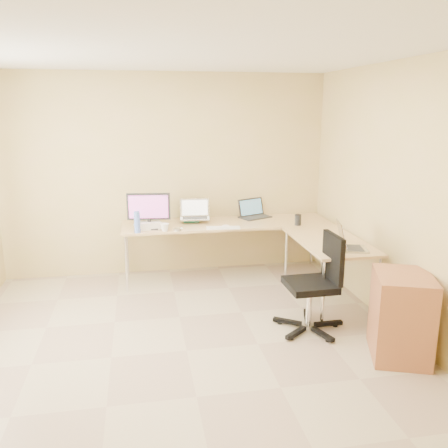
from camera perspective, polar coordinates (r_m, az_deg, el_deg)
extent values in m
plane|color=tan|center=(4.45, -4.56, -15.08)|extent=(4.50, 4.50, 0.00)
plane|color=white|center=(3.92, -5.33, 20.40)|extent=(4.50, 4.50, 0.00)
plane|color=tan|center=(6.20, -6.98, 5.89)|extent=(4.50, 0.00, 4.50)
plane|color=tan|center=(1.87, 2.09, -13.20)|extent=(4.50, 0.00, 4.50)
plane|color=tan|center=(4.67, 21.66, 2.40)|extent=(0.00, 4.50, 4.50)
cube|color=tan|center=(6.10, 0.34, -3.14)|extent=(2.65, 0.70, 0.73)
cube|color=tan|center=(5.46, 12.50, -5.55)|extent=(0.70, 1.30, 0.73)
cube|color=black|center=(5.71, -9.13, 1.57)|extent=(0.53, 0.23, 0.44)
cube|color=#218A77|center=(6.12, -4.11, 0.65)|extent=(0.20, 0.27, 0.04)
cube|color=#B8B8B8|center=(5.99, -3.56, 1.76)|extent=(0.40, 0.32, 0.24)
cube|color=#272626|center=(6.25, 3.81, 1.89)|extent=(0.48, 0.42, 0.25)
cube|color=white|center=(5.70, -0.10, -0.46)|extent=(0.42, 0.16, 0.02)
ellipsoid|color=white|center=(5.74, 0.23, -0.25)|extent=(0.11, 0.09, 0.04)
imported|color=white|center=(5.61, -7.20, -0.40)|extent=(0.11, 0.11, 0.10)
cylinder|color=silver|center=(5.63, -5.63, -0.67)|extent=(0.14, 0.14, 0.03)
cylinder|color=#5575CD|center=(5.58, -10.50, 0.26)|extent=(0.09, 0.09, 0.26)
cube|color=white|center=(5.88, -8.38, -0.21)|extent=(0.27, 0.36, 0.01)
cube|color=white|center=(5.76, -8.98, -0.12)|extent=(0.28, 0.22, 0.09)
cylinder|color=white|center=(5.91, -10.53, 1.24)|extent=(0.31, 0.31, 0.30)
cylinder|color=black|center=(5.92, 8.97, 0.51)|extent=(0.09, 0.09, 0.14)
cube|color=#ADADAD|center=(5.00, 15.35, -1.71)|extent=(0.41, 0.36, 0.24)
cube|color=black|center=(4.69, 10.41, -6.96)|extent=(0.60, 0.60, 0.98)
cube|color=#A16D2D|center=(4.48, 20.68, -10.65)|extent=(0.64, 0.71, 0.80)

